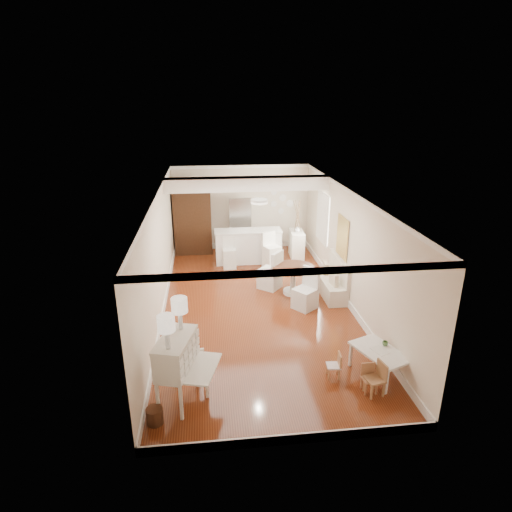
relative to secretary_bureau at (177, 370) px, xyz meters
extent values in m
plane|color=maroon|center=(1.70, 3.31, -0.61)|extent=(9.00, 9.00, 0.00)
cube|color=white|center=(1.70, 3.31, 2.19)|extent=(4.50, 9.00, 0.04)
cube|color=beige|center=(1.70, 7.81, 0.79)|extent=(4.50, 0.04, 2.80)
cube|color=beige|center=(1.70, -1.19, 0.79)|extent=(4.50, 0.04, 2.80)
cube|color=beige|center=(-0.55, 3.31, 0.79)|extent=(0.04, 9.00, 2.80)
cube|color=beige|center=(3.95, 3.31, 0.79)|extent=(0.04, 9.00, 2.80)
cube|color=white|center=(1.70, 5.51, 2.01)|extent=(4.50, 0.45, 0.36)
cube|color=tan|center=(3.91, 3.81, 0.94)|extent=(0.04, 0.84, 1.04)
cube|color=white|center=(3.93, 5.71, 0.94)|extent=(0.04, 1.10, 1.40)
cylinder|color=#381E11|center=(0.50, 7.79, 1.24)|extent=(0.30, 0.03, 0.30)
cylinder|color=white|center=(1.70, 2.81, 2.14)|extent=(0.36, 0.36, 0.08)
cube|color=white|center=(0.00, 0.00, 0.00)|extent=(1.18, 1.19, 1.22)
cube|color=white|center=(0.23, 0.23, -0.12)|extent=(0.61, 0.61, 0.98)
cylinder|color=#4D2A18|center=(-0.35, -0.49, -0.48)|extent=(0.33, 0.33, 0.27)
cube|color=white|center=(3.60, 0.30, -0.35)|extent=(0.96, 1.20, 0.52)
cube|color=#A17149|center=(3.32, -0.21, -0.30)|extent=(0.35, 0.35, 0.62)
cube|color=#B67E52|center=(2.76, 0.34, -0.36)|extent=(0.26, 0.26, 0.50)
cube|color=#B27751|center=(3.27, -0.13, -0.35)|extent=(0.25, 0.25, 0.52)
cube|color=silver|center=(3.69, 3.81, -0.12)|extent=(0.52, 1.60, 0.98)
cylinder|color=#4C2618|center=(2.73, 3.96, -0.24)|extent=(1.38, 1.38, 0.74)
cube|color=silver|center=(2.86, 3.11, -0.11)|extent=(0.69, 0.68, 1.00)
cube|color=silver|center=(2.18, 4.39, -0.08)|extent=(0.73, 0.72, 1.06)
cube|color=white|center=(1.80, 6.41, -0.09)|extent=(2.05, 0.65, 1.03)
cube|color=white|center=(1.19, 5.96, -0.14)|extent=(0.39, 0.39, 0.95)
cube|color=white|center=(2.45, 5.81, -0.06)|extent=(0.58, 0.58, 1.10)
cube|color=#381E11|center=(0.10, 7.49, 0.54)|extent=(1.20, 0.60, 2.30)
imported|color=silver|center=(2.00, 7.46, 0.29)|extent=(0.75, 0.65, 1.80)
cube|color=silver|center=(3.38, 6.67, -0.18)|extent=(0.45, 0.92, 0.86)
imported|color=#518A50|center=(3.75, 0.46, -0.05)|extent=(0.13, 0.13, 0.08)
imported|color=silver|center=(3.38, 6.63, 0.34)|extent=(0.21, 0.21, 0.18)
camera|label=1|loc=(0.61, -6.05, 4.19)|focal=30.00mm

